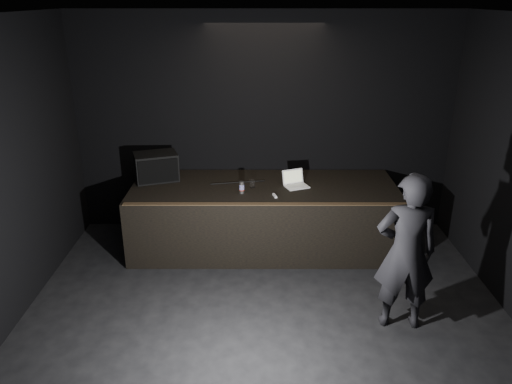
{
  "coord_description": "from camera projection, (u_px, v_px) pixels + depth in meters",
  "views": [
    {
      "loc": [
        -0.12,
        -4.3,
        3.68
      ],
      "look_at": [
        -0.12,
        2.3,
        1.07
      ],
      "focal_mm": 35.0,
      "sensor_mm": 36.0,
      "label": 1
    }
  ],
  "objects": [
    {
      "name": "cable",
      "position": [
        238.0,
        182.0,
        7.64
      ],
      "size": [
        0.83,
        0.17,
        0.02
      ],
      "primitive_type": "cylinder",
      "rotation": [
        0.0,
        1.57,
        0.19
      ],
      "color": "black",
      "rests_on": "stage_riser"
    },
    {
      "name": "room_walls",
      "position": [
        269.0,
        188.0,
        4.61
      ],
      "size": [
        6.1,
        7.1,
        3.52
      ],
      "color": "black",
      "rests_on": "ground"
    },
    {
      "name": "wii_remote",
      "position": [
        275.0,
        196.0,
        7.12
      ],
      "size": [
        0.07,
        0.14,
        0.03
      ],
      "primitive_type": "cube",
      "rotation": [
        0.0,
        0.0,
        0.25
      ],
      "color": "white",
      "rests_on": "stage_riser"
    },
    {
      "name": "stage_monitor",
      "position": [
        156.0,
        167.0,
        7.7
      ],
      "size": [
        0.75,
        0.64,
        0.43
      ],
      "rotation": [
        0.0,
        0.0,
        0.33
      ],
      "color": "black",
      "rests_on": "stage_riser"
    },
    {
      "name": "ground",
      "position": [
        267.0,
        363.0,
        5.35
      ],
      "size": [
        7.0,
        7.0,
        0.0
      ],
      "primitive_type": "plane",
      "color": "black",
      "rests_on": "ground"
    },
    {
      "name": "plastic_cup",
      "position": [
        252.0,
        184.0,
        7.45
      ],
      "size": [
        0.09,
        0.09,
        0.11
      ],
      "primitive_type": "cylinder",
      "color": "white",
      "rests_on": "stage_riser"
    },
    {
      "name": "riser_lip",
      "position": [
        265.0,
        204.0,
        6.86
      ],
      "size": [
        3.92,
        0.1,
        0.01
      ],
      "primitive_type": "cube",
      "color": "brown",
      "rests_on": "stage_riser"
    },
    {
      "name": "laptop",
      "position": [
        295.0,
        182.0,
        7.51
      ],
      "size": [
        0.42,
        0.4,
        0.23
      ],
      "rotation": [
        0.0,
        0.0,
        0.39
      ],
      "color": "white",
      "rests_on": "stage_riser"
    },
    {
      "name": "beer_can",
      "position": [
        242.0,
        187.0,
        7.22
      ],
      "size": [
        0.07,
        0.07,
        0.18
      ],
      "color": "silver",
      "rests_on": "stage_riser"
    },
    {
      "name": "person",
      "position": [
        406.0,
        252.0,
        5.66
      ],
      "size": [
        0.72,
        0.49,
        1.92
      ],
      "primitive_type": "imported",
      "rotation": [
        0.0,
        0.0,
        3.1
      ],
      "color": "black",
      "rests_on": "ground"
    },
    {
      "name": "stage_riser",
      "position": [
        264.0,
        216.0,
        7.7
      ],
      "size": [
        4.0,
        1.5,
        1.0
      ],
      "primitive_type": "cube",
      "color": "black",
      "rests_on": "ground"
    }
  ]
}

